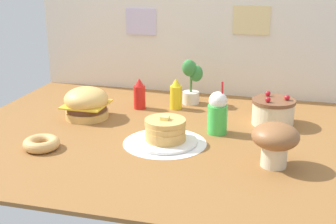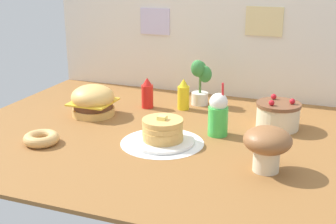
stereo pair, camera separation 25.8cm
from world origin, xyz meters
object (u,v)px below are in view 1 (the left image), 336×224
object	(u,v)px
ketchup_bottle	(139,95)
mushroom_stool	(275,140)
layer_cake	(273,112)
cream_soda_cup	(218,113)
pancake_stack	(165,133)
burger	(86,103)
mustard_bottle	(175,95)
donut_pink_glaze	(41,143)
potted_plant	(191,80)

from	to	relation	value
ketchup_bottle	mushroom_stool	bearing A→B (deg)	-37.26
layer_cake	cream_soda_cup	size ratio (longest dim) A/B	0.83
pancake_stack	cream_soda_cup	distance (m)	0.33
pancake_stack	ketchup_bottle	bearing A→B (deg)	120.86
burger	cream_soda_cup	bearing A→B (deg)	-3.74
burger	mustard_bottle	world-z (taller)	mustard_bottle
cream_soda_cup	mushroom_stool	size ratio (longest dim) A/B	1.36
ketchup_bottle	mushroom_stool	size ratio (longest dim) A/B	0.91
donut_pink_glaze	potted_plant	bearing A→B (deg)	59.08
ketchup_bottle	potted_plant	distance (m)	0.37
mustard_bottle	donut_pink_glaze	world-z (taller)	mustard_bottle
pancake_stack	mushroom_stool	bearing A→B (deg)	-13.93
pancake_stack	layer_cake	size ratio (longest dim) A/B	1.36
layer_cake	cream_soda_cup	bearing A→B (deg)	-141.72
pancake_stack	mushroom_stool	world-z (taller)	mushroom_stool
layer_cake	cream_soda_cup	xyz separation A→B (m)	(-0.29, -0.23, 0.04)
donut_pink_glaze	mushroom_stool	bearing A→B (deg)	4.73
ketchup_bottle	cream_soda_cup	size ratio (longest dim) A/B	0.67
ketchup_bottle	mustard_bottle	distance (m)	0.23
pancake_stack	ketchup_bottle	world-z (taller)	ketchup_bottle
layer_cake	pancake_stack	bearing A→B (deg)	-139.68
mushroom_stool	layer_cake	bearing A→B (deg)	93.54
potted_plant	layer_cake	bearing A→B (deg)	-26.34
pancake_stack	mustard_bottle	distance (m)	0.60
cream_soda_cup	mushroom_stool	bearing A→B (deg)	-47.78
mushroom_stool	pancake_stack	bearing A→B (deg)	166.07
mustard_bottle	mushroom_stool	bearing A→B (deg)	-47.76
layer_cake	mustard_bottle	world-z (taller)	mustard_bottle
donut_pink_glaze	ketchup_bottle	bearing A→B (deg)	70.36
mustard_bottle	potted_plant	xyz separation A→B (m)	(0.08, 0.14, 0.07)
layer_cake	ketchup_bottle	world-z (taller)	ketchup_bottle
donut_pink_glaze	mushroom_stool	distance (m)	1.18
cream_soda_cup	layer_cake	bearing A→B (deg)	38.28
layer_cake	mushroom_stool	size ratio (longest dim) A/B	1.13
burger	layer_cake	world-z (taller)	burger
burger	ketchup_bottle	distance (m)	0.37
mustard_bottle	cream_soda_cup	distance (m)	0.50
layer_cake	potted_plant	bearing A→B (deg)	153.66
pancake_stack	potted_plant	world-z (taller)	potted_plant
layer_cake	cream_soda_cup	world-z (taller)	cream_soda_cup
pancake_stack	potted_plant	size ratio (longest dim) A/B	1.11
cream_soda_cup	donut_pink_glaze	distance (m)	0.96
layer_cake	potted_plant	size ratio (longest dim) A/B	0.82
potted_plant	mushroom_stool	bearing A→B (deg)	-55.83
ketchup_bottle	potted_plant	xyz separation A→B (m)	(0.30, 0.19, 0.07)
mustard_bottle	mushroom_stool	distance (m)	1.00
potted_plant	mustard_bottle	bearing A→B (deg)	-119.23
pancake_stack	donut_pink_glaze	world-z (taller)	pancake_stack
cream_soda_cup	mustard_bottle	bearing A→B (deg)	132.26
cream_soda_cup	potted_plant	xyz separation A→B (m)	(-0.26, 0.51, 0.05)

